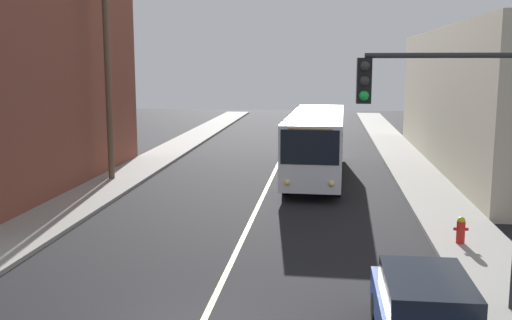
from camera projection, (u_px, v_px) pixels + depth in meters
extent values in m
cube|color=gray|center=(69.00, 208.00, 23.06)|extent=(2.50, 90.00, 0.15)
cube|color=gray|center=(453.00, 220.00, 21.38)|extent=(2.50, 90.00, 0.15)
cube|color=#D8CC4C|center=(267.00, 188.00, 27.13)|extent=(0.16, 60.00, 0.01)
cube|color=black|center=(74.00, 155.00, 26.53)|extent=(0.06, 12.33, 1.30)
cube|color=black|center=(71.00, 83.00, 26.01)|extent=(0.06, 12.33, 1.30)
cube|color=black|center=(67.00, 8.00, 25.48)|extent=(0.06, 12.33, 1.30)
cube|color=black|center=(432.00, 137.00, 32.92)|extent=(0.06, 17.17, 1.30)
cube|color=black|center=(435.00, 79.00, 32.39)|extent=(0.06, 17.17, 1.30)
cube|color=silver|center=(317.00, 141.00, 29.50)|extent=(2.92, 12.07, 2.75)
cube|color=black|center=(310.00, 147.00, 23.58)|extent=(2.35, 0.15, 1.40)
cube|color=black|center=(322.00, 117.00, 35.23)|extent=(2.30, 0.15, 1.10)
cube|color=black|center=(292.00, 130.00, 29.60)|extent=(0.37, 10.20, 1.10)
cube|color=black|center=(342.00, 131.00, 29.23)|extent=(0.37, 10.20, 1.10)
cube|color=orange|center=(310.00, 132.00, 23.49)|extent=(1.79, 0.11, 0.30)
sphere|color=#F9D872|center=(287.00, 183.00, 23.91)|extent=(0.24, 0.24, 0.24)
sphere|color=#F9D872|center=(332.00, 184.00, 23.65)|extent=(0.24, 0.24, 0.24)
cylinder|color=black|center=(286.00, 183.00, 25.78)|extent=(0.33, 1.01, 1.00)
cylinder|color=black|center=(338.00, 185.00, 25.45)|extent=(0.33, 1.01, 1.00)
cylinder|color=black|center=(299.00, 156.00, 33.30)|extent=(0.33, 1.01, 1.00)
cylinder|color=black|center=(340.00, 157.00, 32.97)|extent=(0.33, 1.01, 1.00)
cube|color=black|center=(427.00, 292.00, 11.46)|extent=(1.62, 2.47, 0.60)
cylinder|color=black|center=(377.00, 307.00, 13.18)|extent=(0.22, 0.64, 0.64)
cylinder|color=black|center=(451.00, 310.00, 13.00)|extent=(0.22, 0.64, 0.64)
cylinder|color=brown|center=(108.00, 72.00, 27.84)|extent=(0.28, 0.28, 10.14)
cylinder|color=#2D2D33|center=(447.00, 55.00, 12.80)|extent=(3.50, 0.12, 0.12)
cube|color=black|center=(364.00, 81.00, 13.09)|extent=(0.32, 0.36, 1.00)
sphere|color=#2D2D2D|center=(365.00, 66.00, 12.85)|extent=(0.22, 0.22, 0.22)
sphere|color=#2D2D2D|center=(364.00, 81.00, 12.90)|extent=(0.22, 0.22, 0.22)
sphere|color=green|center=(364.00, 96.00, 12.95)|extent=(0.22, 0.22, 0.22)
cylinder|color=red|center=(461.00, 232.00, 18.34)|extent=(0.26, 0.26, 0.70)
sphere|color=gold|center=(461.00, 221.00, 18.28)|extent=(0.24, 0.24, 0.24)
cylinder|color=red|center=(456.00, 229.00, 18.34)|extent=(0.12, 0.10, 0.10)
cylinder|color=red|center=(466.00, 229.00, 18.31)|extent=(0.12, 0.10, 0.10)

